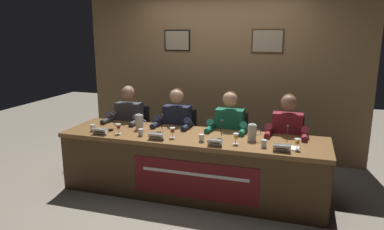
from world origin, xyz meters
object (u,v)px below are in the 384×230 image
object	(u,v)px
microphone_far_left	(112,124)
juice_glass_far_right	(297,142)
nameplate_center_right	(215,143)
water_pitcher_right_side	(252,133)
nameplate_far_left	(100,131)
microphone_far_right	(287,140)
nameplate_center_left	(156,136)
chair_center_right	(231,147)
chair_far_right	(286,152)
water_cup_far_right	(264,144)
panelist_far_left	(127,123)
microphone_center_left	(160,127)
microphone_center_right	(220,133)
juice_glass_center_right	(236,137)
juice_glass_center_left	(172,131)
water_cup_far_left	(93,128)
juice_glass_far_left	(119,127)
chair_far_left	(134,138)
panelist_far_right	(286,136)
chair_center_left	(180,142)
panelist_center_right	(228,131)
nameplate_far_right	(282,148)
water_cup_center_right	(202,138)
panelist_center_left	(175,127)
conference_table	(189,156)
water_cup_center_left	(141,133)
water_pitcher_left_side	(139,122)
document_stack_far_right	(289,148)

from	to	relation	value
microphone_far_left	juice_glass_far_right	distance (m)	2.26
nameplate_center_right	water_pitcher_right_side	bearing A→B (deg)	42.79
nameplate_far_left	microphone_far_right	world-z (taller)	microphone_far_right
nameplate_center_left	chair_center_right	world-z (taller)	chair_center_right
chair_far_right	water_cup_far_right	xyz separation A→B (m)	(-0.21, -0.81, 0.34)
water_pitcher_right_side	panelist_far_left	bearing A→B (deg)	167.39
microphone_far_right	water_pitcher_right_side	size ratio (longest dim) A/B	1.03
microphone_center_left	microphone_center_right	world-z (taller)	same
chair_center_right	juice_glass_center_right	bearing A→B (deg)	-75.33
juice_glass_center_left	water_pitcher_right_side	size ratio (longest dim) A/B	0.59
juice_glass_center_left	juice_glass_center_right	xyz separation A→B (m)	(0.75, -0.01, 0.00)
water_cup_far_left	juice_glass_far_left	bearing A→B (deg)	-0.80
juice_glass_center_right	chair_far_left	bearing A→B (deg)	154.52
nameplate_center_right	panelist_far_right	xyz separation A→B (m)	(0.72, 0.73, -0.07)
nameplate_far_left	panelist_far_right	world-z (taller)	panelist_far_right
chair_center_right	chair_center_left	bearing A→B (deg)	180.00
water_cup_far_left	panelist_center_right	world-z (taller)	panelist_center_right
nameplate_far_right	juice_glass_far_right	bearing A→B (deg)	36.77
water_cup_center_right	water_cup_far_right	bearing A→B (deg)	0.20
panelist_center_left	nameplate_far_right	world-z (taller)	panelist_center_left
conference_table	juice_glass_center_right	distance (m)	0.65
chair_center_left	chair_far_left	bearing A→B (deg)	180.00
nameplate_center_right	water_cup_center_right	distance (m)	0.22
chair_far_left	water_cup_far_left	distance (m)	0.89
water_cup_center_left	chair_center_right	distance (m)	1.29
water_cup_center_right	water_pitcher_left_side	world-z (taller)	water_pitcher_left_side
microphone_center_right	water_cup_center_right	bearing A→B (deg)	-142.16
panelist_far_right	juice_glass_far_right	world-z (taller)	panelist_far_right
water_cup_center_right	chair_far_right	bearing A→B (deg)	42.02
chair_far_left	chair_center_right	bearing A→B (deg)	0.00
water_cup_center_left	chair_far_left	bearing A→B (deg)	122.06
microphone_far_left	water_cup_far_right	xyz separation A→B (m)	(1.92, -0.13, -0.04)
microphone_center_left	nameplate_far_left	bearing A→B (deg)	-156.16
panelist_center_left	microphone_center_left	size ratio (longest dim) A/B	5.64
panelist_far_left	water_pitcher_left_side	bearing A→B (deg)	-43.94
water_pitcher_right_side	juice_glass_far_right	bearing A→B (deg)	-20.92
panelist_center_left	document_stack_far_right	size ratio (longest dim) A/B	5.27
panelist_far_left	nameplate_center_right	world-z (taller)	panelist_far_left
panelist_far_right	water_cup_far_right	xyz separation A→B (m)	(-0.21, -0.61, 0.07)
panelist_center_left	microphone_far_right	size ratio (longest dim) A/B	5.64
chair_far_right	water_pitcher_right_side	distance (m)	0.81
juice_glass_center_right	nameplate_far_left	bearing A→B (deg)	-175.52
nameplate_center_left	document_stack_far_right	size ratio (longest dim) A/B	0.82
microphone_far_left	water_pitcher_left_side	size ratio (longest dim) A/B	1.03
chair_center_right	nameplate_center_right	bearing A→B (deg)	-89.77
nameplate_far_left	juice_glass_far_left	bearing A→B (deg)	27.33
water_pitcher_right_side	chair_far_right	bearing A→B (deg)	58.80
water_cup_center_left	water_pitcher_left_side	world-z (taller)	water_pitcher_left_side
panelist_center_left	water_pitcher_right_side	size ratio (longest dim) A/B	5.80
nameplate_center_right	chair_far_right	world-z (taller)	chair_far_right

